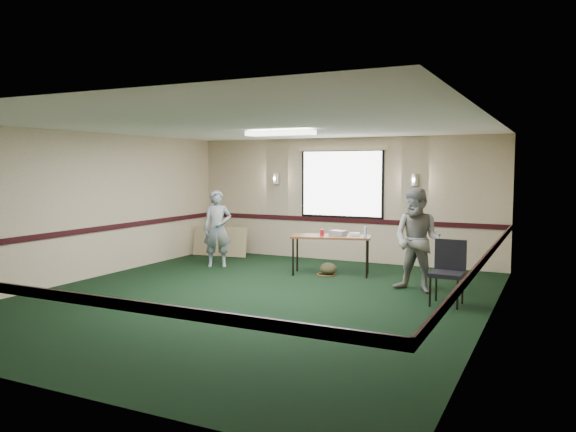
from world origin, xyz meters
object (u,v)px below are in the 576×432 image
at_px(projector, 338,233).
at_px(person_left, 217,229).
at_px(folding_table, 331,238).
at_px(person_right, 417,240).
at_px(conference_chair, 448,267).

relative_size(projector, person_left, 0.18).
distance_m(folding_table, projector, 0.18).
distance_m(person_left, person_right, 4.30).
xyz_separation_m(person_left, person_right, (4.26, -0.54, 0.07)).
relative_size(projector, conference_chair, 0.29).
height_order(conference_chair, person_right, person_right).
relative_size(folding_table, projector, 5.78).
height_order(projector, person_right, person_right).
bearing_deg(conference_chair, person_left, 168.09).
distance_m(projector, conference_chair, 2.78).
bearing_deg(folding_table, person_right, -37.83).
bearing_deg(person_left, person_right, -38.58).
distance_m(folding_table, person_right, 1.98).
bearing_deg(person_right, folding_table, 169.65).
bearing_deg(folding_table, conference_chair, -44.92).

